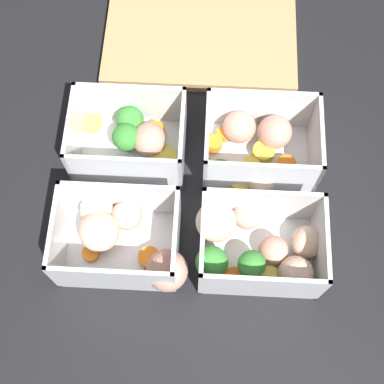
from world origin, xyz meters
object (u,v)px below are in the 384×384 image
container_far_left (132,138)px  container_near_left (122,239)px  container_far_right (257,147)px  container_near_right (255,246)px

container_far_left → container_near_left: bearing=-89.7°
container_far_left → container_far_right: size_ratio=1.06×
container_near_left → container_far_right: bearing=39.6°
container_near_left → container_near_right: (0.16, -0.00, -0.00)m
container_near_left → container_far_right: size_ratio=1.11×
container_near_right → container_far_left: (-0.16, 0.14, 0.00)m
container_near_left → container_near_right: size_ratio=0.94×
container_near_left → container_far_left: 0.14m
container_near_right → container_far_left: size_ratio=1.11×
container_near_right → container_far_right: 0.14m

